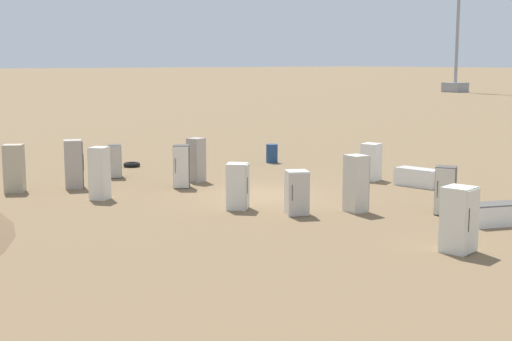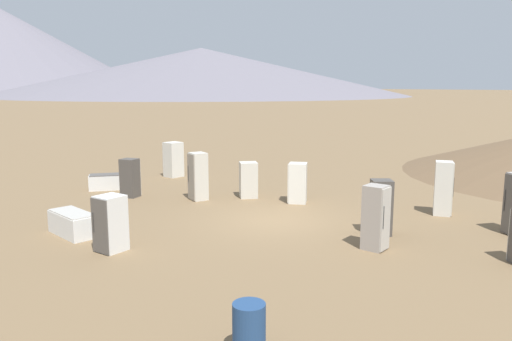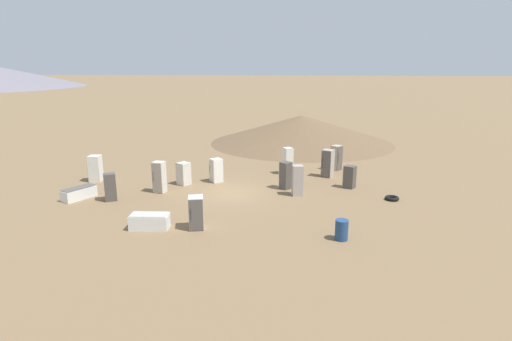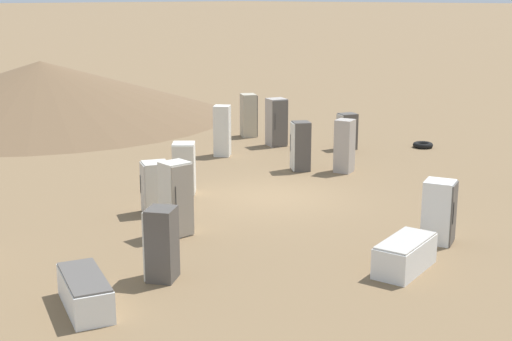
{
  "view_description": "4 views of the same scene",
  "coord_description": "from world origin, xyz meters",
  "px_view_note": "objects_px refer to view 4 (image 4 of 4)",
  "views": [
    {
      "loc": [
        20.99,
        -16.41,
        5.0
      ],
      "look_at": [
        0.67,
        -0.84,
        1.07
      ],
      "focal_mm": 50.0,
      "sensor_mm": 36.0,
      "label": 1
    },
    {
      "loc": [
        -12.95,
        10.16,
        4.56
      ],
      "look_at": [
        0.25,
        0.64,
        1.78
      ],
      "focal_mm": 35.0,
      "sensor_mm": 36.0,
      "label": 2
    },
    {
      "loc": [
        -5.88,
        22.43,
        7.32
      ],
      "look_at": [
        -1.3,
        -1.09,
        1.25
      ],
      "focal_mm": 28.0,
      "sensor_mm": 36.0,
      "label": 3
    },
    {
      "loc": [
        15.48,
        13.99,
        5.97
      ],
      "look_at": [
        0.99,
        0.05,
        1.01
      ],
      "focal_mm": 50.0,
      "sensor_mm": 36.0,
      "label": 4
    }
  ],
  "objects_px": {
    "discarded_fridge_8": "(176,199)",
    "discarded_fridge_4": "(405,255)",
    "discarded_fridge_0": "(347,131)",
    "discarded_fridge_6": "(345,146)",
    "discarded_fridge_3": "(300,146)",
    "discarded_fridge_9": "(155,188)",
    "scrap_tire": "(423,145)",
    "discarded_fridge_13": "(249,115)",
    "discarded_fridge_2": "(277,122)",
    "discarded_fridge_11": "(85,292)",
    "discarded_fridge_7": "(184,168)",
    "discarded_fridge_5": "(161,244)",
    "discarded_fridge_10": "(439,212)",
    "discarded_fridge_12": "(222,131)"
  },
  "relations": [
    {
      "from": "discarded_fridge_5",
      "to": "discarded_fridge_12",
      "type": "xyz_separation_m",
      "value": [
        -9.3,
        -7.91,
        0.17
      ]
    },
    {
      "from": "discarded_fridge_9",
      "to": "discarded_fridge_3",
      "type": "bearing_deg",
      "value": -59.86
    },
    {
      "from": "discarded_fridge_2",
      "to": "discarded_fridge_11",
      "type": "height_order",
      "value": "discarded_fridge_2"
    },
    {
      "from": "discarded_fridge_11",
      "to": "discarded_fridge_12",
      "type": "distance_m",
      "value": 13.85
    },
    {
      "from": "discarded_fridge_2",
      "to": "discarded_fridge_7",
      "type": "height_order",
      "value": "discarded_fridge_2"
    },
    {
      "from": "discarded_fridge_12",
      "to": "discarded_fridge_13",
      "type": "distance_m",
      "value": 3.93
    },
    {
      "from": "discarded_fridge_4",
      "to": "discarded_fridge_7",
      "type": "height_order",
      "value": "discarded_fridge_7"
    },
    {
      "from": "discarded_fridge_0",
      "to": "discarded_fridge_9",
      "type": "height_order",
      "value": "discarded_fridge_9"
    },
    {
      "from": "discarded_fridge_6",
      "to": "discarded_fridge_7",
      "type": "bearing_deg",
      "value": -124.33
    },
    {
      "from": "discarded_fridge_11",
      "to": "discarded_fridge_13",
      "type": "height_order",
      "value": "discarded_fridge_13"
    },
    {
      "from": "discarded_fridge_3",
      "to": "discarded_fridge_9",
      "type": "height_order",
      "value": "discarded_fridge_3"
    },
    {
      "from": "discarded_fridge_6",
      "to": "discarded_fridge_9",
      "type": "xyz_separation_m",
      "value": [
        7.53,
        -0.91,
        -0.18
      ]
    },
    {
      "from": "discarded_fridge_0",
      "to": "discarded_fridge_6",
      "type": "distance_m",
      "value": 3.8
    },
    {
      "from": "discarded_fridge_9",
      "to": "discarded_fridge_2",
      "type": "bearing_deg",
      "value": -40.44
    },
    {
      "from": "discarded_fridge_11",
      "to": "discarded_fridge_9",
      "type": "bearing_deg",
      "value": 60.9
    },
    {
      "from": "discarded_fridge_13",
      "to": "discarded_fridge_10",
      "type": "bearing_deg",
      "value": 5.83
    },
    {
      "from": "discarded_fridge_3",
      "to": "discarded_fridge_9",
      "type": "bearing_deg",
      "value": 129.12
    },
    {
      "from": "discarded_fridge_11",
      "to": "discarded_fridge_13",
      "type": "distance_m",
      "value": 17.76
    },
    {
      "from": "discarded_fridge_4",
      "to": "discarded_fridge_6",
      "type": "xyz_separation_m",
      "value": [
        -6.4,
        -6.51,
        0.56
      ]
    },
    {
      "from": "discarded_fridge_4",
      "to": "scrap_tire",
      "type": "bearing_deg",
      "value": 110.25
    },
    {
      "from": "discarded_fridge_7",
      "to": "discarded_fridge_9",
      "type": "relative_size",
      "value": 1.08
    },
    {
      "from": "discarded_fridge_0",
      "to": "discarded_fridge_6",
      "type": "xyz_separation_m",
      "value": [
        3.09,
        2.2,
        0.2
      ]
    },
    {
      "from": "discarded_fridge_6",
      "to": "discarded_fridge_10",
      "type": "distance_m",
      "value": 7.4
    },
    {
      "from": "discarded_fridge_8",
      "to": "discarded_fridge_12",
      "type": "xyz_separation_m",
      "value": [
        -7.2,
        -5.9,
        0.01
      ]
    },
    {
      "from": "discarded_fridge_6",
      "to": "scrap_tire",
      "type": "distance_m",
      "value": 5.52
    },
    {
      "from": "discarded_fridge_5",
      "to": "discarded_fridge_7",
      "type": "distance_m",
      "value": 6.91
    },
    {
      "from": "discarded_fridge_9",
      "to": "scrap_tire",
      "type": "xyz_separation_m",
      "value": [
        -12.99,
        0.75,
        -0.63
      ]
    },
    {
      "from": "discarded_fridge_0",
      "to": "discarded_fridge_6",
      "type": "height_order",
      "value": "discarded_fridge_6"
    },
    {
      "from": "discarded_fridge_3",
      "to": "discarded_fridge_6",
      "type": "relative_size",
      "value": 0.94
    },
    {
      "from": "discarded_fridge_11",
      "to": "scrap_tire",
      "type": "relative_size",
      "value": 2.59
    },
    {
      "from": "discarded_fridge_10",
      "to": "discarded_fridge_11",
      "type": "relative_size",
      "value": 0.76
    },
    {
      "from": "discarded_fridge_7",
      "to": "discarded_fridge_11",
      "type": "xyz_separation_m",
      "value": [
        6.83,
        5.01,
        -0.45
      ]
    },
    {
      "from": "discarded_fridge_3",
      "to": "discarded_fridge_4",
      "type": "xyz_separation_m",
      "value": [
        5.52,
        7.75,
        -0.5
      ]
    },
    {
      "from": "discarded_fridge_3",
      "to": "discarded_fridge_5",
      "type": "distance_m",
      "value": 10.48
    },
    {
      "from": "discarded_fridge_9",
      "to": "discarded_fridge_11",
      "type": "xyz_separation_m",
      "value": [
        4.91,
        4.0,
        -0.39
      ]
    },
    {
      "from": "discarded_fridge_3",
      "to": "discarded_fridge_9",
      "type": "xyz_separation_m",
      "value": [
        6.65,
        0.34,
        -0.13
      ]
    },
    {
      "from": "discarded_fridge_4",
      "to": "discarded_fridge_5",
      "type": "distance_m",
      "value": 5.38
    },
    {
      "from": "discarded_fridge_7",
      "to": "discarded_fridge_13",
      "type": "bearing_deg",
      "value": -102.33
    },
    {
      "from": "discarded_fridge_0",
      "to": "discarded_fridge_4",
      "type": "height_order",
      "value": "discarded_fridge_0"
    },
    {
      "from": "discarded_fridge_3",
      "to": "discarded_fridge_4",
      "type": "relative_size",
      "value": 0.9
    },
    {
      "from": "discarded_fridge_9",
      "to": "discarded_fridge_13",
      "type": "bearing_deg",
      "value": -31.51
    },
    {
      "from": "discarded_fridge_8",
      "to": "discarded_fridge_11",
      "type": "relative_size",
      "value": 0.93
    },
    {
      "from": "discarded_fridge_2",
      "to": "discarded_fridge_10",
      "type": "relative_size",
      "value": 1.22
    },
    {
      "from": "discarded_fridge_8",
      "to": "discarded_fridge_4",
      "type": "bearing_deg",
      "value": 114.62
    },
    {
      "from": "discarded_fridge_10",
      "to": "discarded_fridge_4",
      "type": "bearing_deg",
      "value": -7.46
    },
    {
      "from": "discarded_fridge_6",
      "to": "discarded_fridge_11",
      "type": "relative_size",
      "value": 0.89
    },
    {
      "from": "discarded_fridge_4",
      "to": "discarded_fridge_3",
      "type": "bearing_deg",
      "value": 135.45
    },
    {
      "from": "discarded_fridge_13",
      "to": "scrap_tire",
      "type": "relative_size",
      "value": 2.3
    },
    {
      "from": "discarded_fridge_9",
      "to": "discarded_fridge_4",
      "type": "bearing_deg",
      "value": -144.06
    },
    {
      "from": "discarded_fridge_2",
      "to": "discarded_fridge_3",
      "type": "relative_size",
      "value": 1.12
    }
  ]
}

